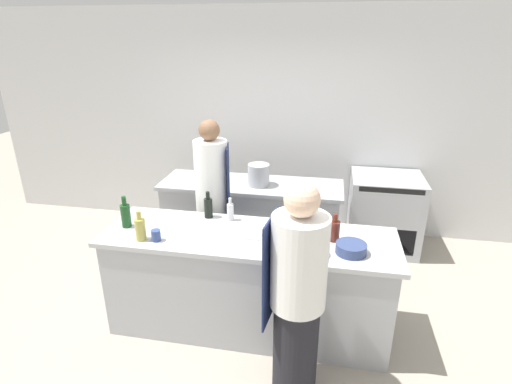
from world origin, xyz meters
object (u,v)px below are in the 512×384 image
(bottle_water, at_px, (316,221))
(stockpot, at_px, (259,175))
(bottle_cooking_oil, at_px, (334,230))
(bottle_wine, at_px, (140,228))
(chef_at_stove, at_px, (213,205))
(chef_at_prep_near, at_px, (297,296))
(bottle_olive_oil, at_px, (208,207))
(cup, at_px, (156,235))
(bowl_mixing_large, at_px, (351,248))
(bottle_sauce, at_px, (230,211))
(bottle_vinegar, at_px, (126,215))
(oven_range, at_px, (384,212))
(bowl_ceramic_blue, at_px, (315,250))
(bowl_prep_small, at_px, (290,234))

(bottle_water, bearing_deg, stockpot, 124.33)
(bottle_cooking_oil, height_order, stockpot, stockpot)
(bottle_wine, xyz_separation_m, bottle_cooking_oil, (1.53, 0.28, -0.01))
(chef_at_stove, height_order, stockpot, chef_at_stove)
(chef_at_prep_near, relative_size, bottle_olive_oil, 6.61)
(bottle_water, relative_size, cup, 2.24)
(bowl_mixing_large, bearing_deg, bottle_sauce, 159.27)
(bottle_olive_oil, xyz_separation_m, bottle_wine, (-0.41, -0.52, 0.00))
(chef_at_stove, relative_size, stockpot, 7.23)
(bottle_wine, xyz_separation_m, bowl_mixing_large, (1.66, 0.10, -0.06))
(chef_at_prep_near, xyz_separation_m, bottle_water, (0.08, 0.82, 0.18))
(bottle_vinegar, xyz_separation_m, bowl_mixing_large, (1.89, -0.10, -0.07))
(bottle_wine, bearing_deg, bottle_cooking_oil, 10.24)
(bottle_cooking_oil, xyz_separation_m, bottle_water, (-0.16, 0.16, -0.01))
(chef_at_stove, relative_size, bottle_cooking_oil, 7.46)
(oven_range, xyz_separation_m, bowl_mixing_large, (-0.49, -1.86, 0.50))
(bowl_ceramic_blue, relative_size, cup, 1.83)
(bottle_sauce, height_order, stockpot, stockpot)
(oven_range, distance_m, bottle_water, 1.79)
(bottle_sauce, distance_m, bowl_mixing_large, 1.12)
(chef_at_stove, bearing_deg, bottle_vinegar, -53.20)
(bowl_mixing_large, relative_size, bowl_prep_small, 0.89)
(bottle_water, relative_size, bowl_mixing_large, 0.89)
(bottle_vinegar, distance_m, cup, 0.41)
(bottle_olive_oil, relative_size, bottle_vinegar, 0.89)
(chef_at_stove, relative_size, bottle_olive_oil, 7.00)
(bottle_olive_oil, xyz_separation_m, stockpot, (0.30, 0.90, 0.02))
(bottle_vinegar, distance_m, bottle_wine, 0.30)
(oven_range, height_order, stockpot, stockpot)
(bottle_cooking_oil, bearing_deg, bottle_vinegar, -177.50)
(cup, bearing_deg, stockpot, 67.44)
(chef_at_prep_near, distance_m, bowl_ceramic_blue, 0.44)
(bottle_water, height_order, stockpot, stockpot)
(oven_range, height_order, bottle_wine, bottle_wine)
(oven_range, bearing_deg, bowl_ceramic_blue, -111.30)
(bottle_wine, bearing_deg, oven_range, 42.28)
(bottle_olive_oil, distance_m, bottle_sauce, 0.21)
(chef_at_stove, xyz_separation_m, bottle_wine, (-0.34, -0.86, 0.13))
(bottle_olive_oil, bearing_deg, cup, -119.22)
(bottle_vinegar, distance_m, bowl_ceramic_blue, 1.64)
(bottle_wine, relative_size, cup, 2.70)
(bowl_ceramic_blue, distance_m, cup, 1.27)
(bowl_ceramic_blue, xyz_separation_m, cup, (-1.27, -0.01, 0.01))
(stockpot, bearing_deg, chef_at_stove, -123.65)
(chef_at_prep_near, distance_m, cup, 1.25)
(chef_at_stove, relative_size, bowl_prep_small, 6.57)
(oven_range, height_order, chef_at_prep_near, chef_at_prep_near)
(chef_at_prep_near, xyz_separation_m, bowl_ceramic_blue, (0.09, 0.41, 0.13))
(bottle_water, distance_m, cup, 1.32)
(chef_at_stove, bearing_deg, cup, -26.65)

